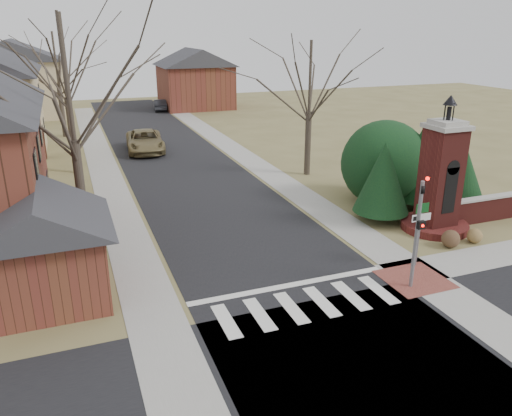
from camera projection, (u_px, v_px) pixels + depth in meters
name	position (u px, v px, depth m)	size (l,w,h in m)	color
ground	(317.00, 316.00, 17.05)	(120.00, 120.00, 0.00)	brown
main_street	(178.00, 163.00, 36.39)	(8.00, 70.00, 0.01)	black
cross_street	(365.00, 369.00, 14.41)	(120.00, 8.00, 0.01)	black
crosswalk_zone	(307.00, 305.00, 17.75)	(8.00, 2.20, 0.02)	silver
stop_bar	(289.00, 285.00, 19.07)	(8.00, 0.35, 0.02)	silver
sidewalk_right_main	(245.00, 157.00, 38.12)	(2.00, 60.00, 0.02)	gray
sidewalk_left	(104.00, 170.00, 34.65)	(2.00, 60.00, 0.02)	gray
curb_apron	(415.00, 279.00, 19.52)	(2.40, 2.40, 0.02)	brown
traffic_signal_pole	(418.00, 224.00, 18.11)	(0.28, 0.41, 4.50)	slate
sign_post	(421.00, 222.00, 20.00)	(0.90, 0.07, 2.75)	slate
brick_gate_monument	(439.00, 187.00, 23.70)	(3.20, 3.20, 6.47)	maroon
brick_garden_wall	(506.00, 205.00, 25.72)	(7.50, 0.50, 1.30)	maroon
garage_left	(42.00, 242.00, 17.39)	(4.80, 4.80, 4.29)	brown
house_distant_left	(14.00, 77.00, 53.79)	(10.80, 8.80, 8.53)	beige
house_distant_right	(195.00, 77.00, 60.67)	(8.80, 8.80, 7.30)	brown
evergreen_near	(383.00, 177.00, 24.82)	(2.80, 2.80, 4.10)	#473D33
evergreen_mid	(423.00, 160.00, 26.88)	(3.40, 3.40, 4.70)	#473D33
evergreen_far	(464.00, 173.00, 26.90)	(2.40, 2.40, 3.30)	#473D33
evergreen_mass	(385.00, 160.00, 27.59)	(4.80, 4.80, 4.80)	black
bare_tree_0	(66.00, 70.00, 20.01)	(8.05, 8.05, 11.15)	#473D33
bare_tree_1	(61.00, 49.00, 31.32)	(8.40, 8.40, 11.64)	#473D33
bare_tree_2	(55.00, 56.00, 42.93)	(7.35, 7.35, 10.19)	#473D33
bare_tree_3	(310.00, 72.00, 31.34)	(7.00, 7.00, 9.70)	#473D33
pickup_truck	(145.00, 141.00, 39.54)	(2.76, 5.99, 1.66)	olive
distant_car	(160.00, 105.00, 59.37)	(1.39, 3.98, 1.31)	#303238
dry_shrub_left	(451.00, 239.00, 22.29)	(0.81, 0.81, 0.81)	brown
dry_shrub_right	(475.00, 236.00, 22.77)	(0.69, 0.69, 0.69)	olive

